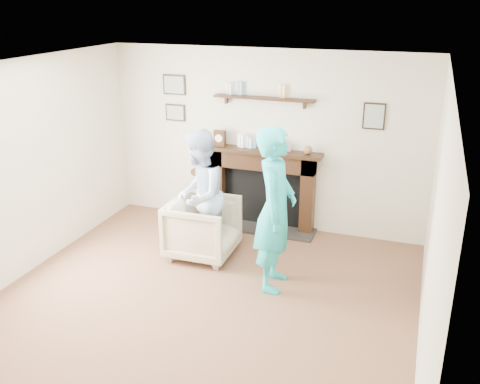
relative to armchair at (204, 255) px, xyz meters
name	(u,v)px	position (x,y,z in m)	size (l,w,h in m)	color
ground	(194,313)	(0.43, -1.27, 0.00)	(5.00, 5.00, 0.00)	brown
room_shell	(215,148)	(0.43, -0.58, 1.62)	(4.54, 5.02, 2.52)	beige
armchair	(204,255)	(0.00, 0.00, 0.00)	(0.80, 0.83, 0.75)	tan
man	(201,256)	(-0.01, -0.05, 0.00)	(0.80, 0.63, 1.65)	#CAE0FC
woman	(273,284)	(1.06, -0.42, 0.00)	(0.68, 0.45, 1.87)	#1EAFA5
pedestal_table	(205,192)	(-0.12, 0.38, 0.71)	(0.36, 0.36, 1.16)	black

